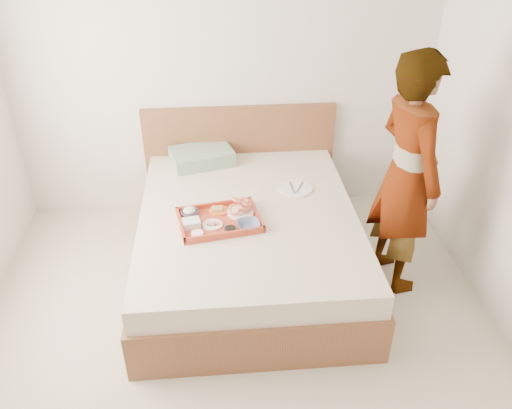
{
  "coord_description": "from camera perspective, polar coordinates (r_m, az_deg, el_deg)",
  "views": [
    {
      "loc": [
        -0.09,
        -2.12,
        2.56
      ],
      "look_at": [
        0.17,
        0.9,
        0.65
      ],
      "focal_mm": 36.27,
      "sensor_mm": 36.0,
      "label": 1
    }
  ],
  "objects": [
    {
      "name": "salad_bowl",
      "position": [
        3.68,
        -7.33,
        -0.92
      ],
      "size": [
        0.14,
        0.14,
        0.04
      ],
      "primitive_type": "imported",
      "rotation": [
        0.0,
        0.0,
        0.18
      ],
      "color": "navy",
      "rests_on": "tray"
    },
    {
      "name": "pillow",
      "position": [
        4.38,
        -6.0,
        5.31
      ],
      "size": [
        0.57,
        0.46,
        0.12
      ],
      "primitive_type": "cube",
      "rotation": [
        0.0,
        0.0,
        0.26
      ],
      "color": "#89AD8B",
      "rests_on": "bed"
    },
    {
      "name": "headboard",
      "position": [
        4.6,
        -1.78,
        5.22
      ],
      "size": [
        1.65,
        0.06,
        0.95
      ],
      "primitive_type": "cube",
      "color": "brown",
      "rests_on": "ground"
    },
    {
      "name": "dinner_plate",
      "position": [
        4.01,
        4.4,
        1.79
      ],
      "size": [
        0.32,
        0.32,
        0.01
      ],
      "primitive_type": "cylinder",
      "rotation": [
        0.0,
        0.0,
        -0.27
      ],
      "color": "white",
      "rests_on": "bed"
    },
    {
      "name": "bed",
      "position": [
        3.88,
        -0.87,
        -4.06
      ],
      "size": [
        1.65,
        2.0,
        0.53
      ],
      "primitive_type": "cube",
      "color": "brown",
      "rests_on": "ground"
    },
    {
      "name": "meat_plate",
      "position": [
        3.57,
        -4.81,
        -2.23
      ],
      "size": [
        0.16,
        0.16,
        0.01
      ],
      "primitive_type": "cylinder",
      "rotation": [
        0.0,
        0.0,
        0.18
      ],
      "color": "white",
      "rests_on": "tray"
    },
    {
      "name": "navy_bowl_big",
      "position": [
        3.53,
        -0.84,
        -2.26
      ],
      "size": [
        0.18,
        0.18,
        0.04
      ],
      "primitive_type": "imported",
      "rotation": [
        0.0,
        0.0,
        0.18
      ],
      "color": "navy",
      "rests_on": "tray"
    },
    {
      "name": "wall_back",
      "position": [
        4.31,
        -3.62,
        15.15
      ],
      "size": [
        3.5,
        0.01,
        2.6
      ],
      "primitive_type": "cube",
      "color": "silver",
      "rests_on": "ground"
    },
    {
      "name": "bread_plate",
      "position": [
        3.71,
        -4.15,
        -0.65
      ],
      "size": [
        0.16,
        0.16,
        0.01
      ],
      "primitive_type": "cylinder",
      "rotation": [
        0.0,
        0.0,
        0.18
      ],
      "color": "orange",
      "rests_on": "tray"
    },
    {
      "name": "prawn_plate",
      "position": [
        3.68,
        -1.71,
        -0.86
      ],
      "size": [
        0.22,
        0.22,
        0.01
      ],
      "primitive_type": "cylinder",
      "rotation": [
        0.0,
        0.0,
        0.18
      ],
      "color": "white",
      "rests_on": "tray"
    },
    {
      "name": "tray",
      "position": [
        3.6,
        -4.07,
        -1.69
      ],
      "size": [
        0.62,
        0.5,
        0.05
      ],
      "primitive_type": "cube",
      "rotation": [
        0.0,
        0.0,
        0.18
      ],
      "color": "#B54429",
      "rests_on": "bed"
    },
    {
      "name": "sauce_dish",
      "position": [
        3.49,
        -2.85,
        -2.81
      ],
      "size": [
        0.09,
        0.09,
        0.03
      ],
      "primitive_type": "cylinder",
      "rotation": [
        0.0,
        0.0,
        0.18
      ],
      "color": "black",
      "rests_on": "tray"
    },
    {
      "name": "plastic_tub",
      "position": [
        3.56,
        -7.15,
        -2.07
      ],
      "size": [
        0.13,
        0.12,
        0.05
      ],
      "primitive_type": "cube",
      "rotation": [
        0.0,
        0.0,
        0.18
      ],
      "color": "silver",
      "rests_on": "tray"
    },
    {
      "name": "cheese_round",
      "position": [
        3.47,
        -6.49,
        -3.27
      ],
      "size": [
        0.09,
        0.09,
        0.03
      ],
      "primitive_type": "cylinder",
      "rotation": [
        0.0,
        0.0,
        0.18
      ],
      "color": "white",
      "rests_on": "tray"
    },
    {
      "name": "ground",
      "position": [
        3.33,
        -1.63,
        -18.14
      ],
      "size": [
        3.5,
        4.0,
        0.01
      ],
      "primitive_type": "cube",
      "color": "beige",
      "rests_on": "ground"
    },
    {
      "name": "person",
      "position": [
        3.65,
        16.28,
        3.09
      ],
      "size": [
        0.55,
        0.71,
        1.73
      ],
      "primitive_type": "imported",
      "rotation": [
        0.0,
        0.0,
        1.8
      ],
      "color": "silver",
      "rests_on": "ground"
    }
  ]
}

